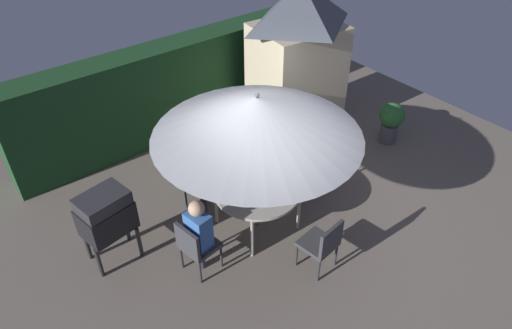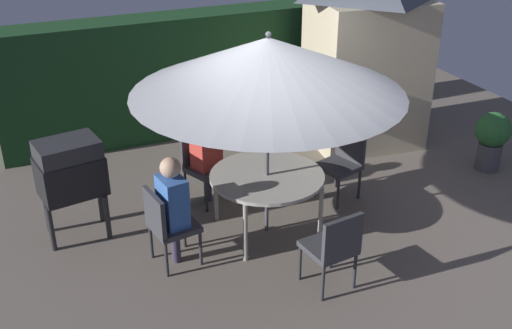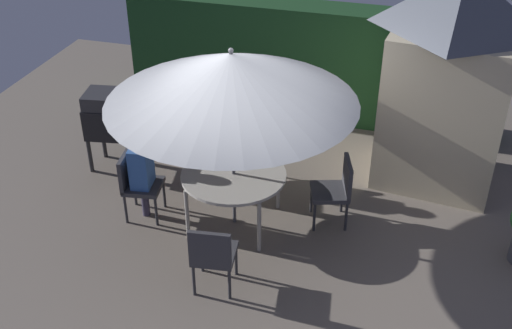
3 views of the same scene
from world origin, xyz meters
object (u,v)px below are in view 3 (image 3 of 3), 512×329
(chair_near_shed, at_px, (227,144))
(chair_far_side, at_px, (136,181))
(person_in_blue, at_px, (141,164))
(garden_shed, at_px, (449,80))
(patio_table, at_px, (234,177))
(bbq_grill, at_px, (111,116))
(chair_toward_hedge, at_px, (213,254))
(patio_umbrella, at_px, (231,78))
(person_in_red, at_px, (227,130))
(chair_toward_house, at_px, (337,187))

(chair_near_shed, height_order, chair_far_side, same)
(chair_near_shed, xyz_separation_m, person_in_blue, (-0.73, -1.20, 0.26))
(garden_shed, height_order, patio_table, garden_shed)
(patio_table, distance_m, bbq_grill, 2.20)
(garden_shed, relative_size, chair_near_shed, 3.30)
(chair_near_shed, relative_size, chair_toward_hedge, 1.00)
(patio_umbrella, relative_size, person_in_red, 2.34)
(chair_far_side, xyz_separation_m, person_in_red, (0.85, 1.14, 0.26))
(bbq_grill, distance_m, chair_far_side, 1.31)
(bbq_grill, xyz_separation_m, chair_toward_hedge, (2.21, -2.05, -0.33))
(patio_umbrella, bearing_deg, chair_near_shed, 112.64)
(chair_toward_hedge, distance_m, person_in_red, 2.29)
(chair_toward_house, bearing_deg, chair_far_side, -167.21)
(bbq_grill, bearing_deg, person_in_red, 5.53)
(chair_toward_house, bearing_deg, patio_umbrella, -163.04)
(patio_umbrella, distance_m, person_in_red, 1.61)
(garden_shed, height_order, chair_near_shed, garden_shed)
(chair_toward_house, bearing_deg, bbq_grill, 172.83)
(bbq_grill, xyz_separation_m, chair_far_side, (0.81, -0.98, -0.33))
(garden_shed, xyz_separation_m, chair_near_shed, (-2.84, -0.77, -0.99))
(chair_near_shed, height_order, person_in_red, person_in_red)
(chair_near_shed, distance_m, chair_toward_house, 1.79)
(chair_toward_house, relative_size, person_in_red, 0.71)
(chair_toward_hedge, relative_size, chair_toward_house, 1.00)
(person_in_red, bearing_deg, garden_shed, 16.78)
(chair_toward_hedge, bearing_deg, garden_shed, 53.68)
(chair_far_side, bearing_deg, patio_table, 8.51)
(patio_table, bearing_deg, chair_near_shed, 112.64)
(chair_near_shed, bearing_deg, chair_far_side, -123.87)
(patio_table, bearing_deg, patio_umbrella, 135.00)
(garden_shed, xyz_separation_m, chair_toward_house, (-1.17, -1.42, -0.99))
(garden_shed, xyz_separation_m, chair_far_side, (-3.65, -1.98, -0.99))
(garden_shed, height_order, patio_umbrella, garden_shed)
(person_in_red, bearing_deg, chair_toward_house, -19.37)
(patio_table, relative_size, chair_far_side, 1.46)
(bbq_grill, bearing_deg, chair_toward_hedge, -42.84)
(patio_table, relative_size, bbq_grill, 1.09)
(bbq_grill, relative_size, chair_near_shed, 1.33)
(chair_far_side, xyz_separation_m, chair_toward_house, (2.48, 0.56, 0.00))
(patio_umbrella, relative_size, chair_toward_house, 3.27)
(patio_table, relative_size, person_in_blue, 1.04)
(chair_toward_house, bearing_deg, patio_table, -163.04)
(person_in_red, relative_size, person_in_blue, 1.00)
(chair_toward_hedge, distance_m, person_in_blue, 1.73)
(chair_toward_house, height_order, person_in_blue, person_in_blue)
(chair_near_shed, xyz_separation_m, person_in_red, (0.03, -0.08, 0.26))
(chair_toward_hedge, height_order, person_in_red, person_in_red)
(bbq_grill, relative_size, person_in_red, 0.95)
(chair_far_side, bearing_deg, chair_near_shed, 56.13)
(chair_far_side, xyz_separation_m, chair_toward_hedge, (1.41, -1.07, 0.00))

